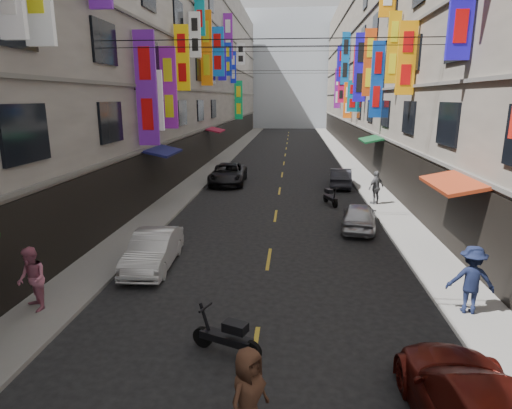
% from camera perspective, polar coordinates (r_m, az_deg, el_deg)
% --- Properties ---
extents(sidewalk_left, '(2.00, 90.00, 0.12)m').
position_cam_1_polar(sidewalk_left, '(39.90, -4.95, 5.68)').
color(sidewalk_left, slate).
rests_on(sidewalk_left, ground).
extents(sidewalk_right, '(2.00, 90.00, 0.12)m').
position_cam_1_polar(sidewalk_right, '(39.66, 12.47, 5.35)').
color(sidewalk_right, slate).
rests_on(sidewalk_right, ground).
extents(building_row_left, '(10.14, 90.00, 19.00)m').
position_cam_1_polar(building_row_left, '(41.11, -13.96, 18.76)').
color(building_row_left, gray).
rests_on(building_row_left, ground).
extents(building_row_right, '(10.14, 90.00, 19.00)m').
position_cam_1_polar(building_row_right, '(40.64, 22.06, 18.24)').
color(building_row_right, gray).
rests_on(building_row_right, ground).
extents(haze_block, '(18.00, 8.00, 22.00)m').
position_cam_1_polar(haze_block, '(89.05, 4.64, 17.31)').
color(haze_block, '#B0BAC5').
rests_on(haze_block, ground).
extents(shop_signage, '(14.00, 55.00, 12.24)m').
position_cam_1_polar(shop_signage, '(32.35, 3.73, 19.68)').
color(shop_signage, '#0E1CA5').
rests_on(shop_signage, ground).
extents(street_awnings, '(13.99, 35.20, 0.41)m').
position_cam_1_polar(street_awnings, '(23.16, -0.22, 7.05)').
color(street_awnings, '#144A13').
rests_on(street_awnings, ground).
extents(overhead_cables, '(14.00, 38.04, 1.24)m').
position_cam_1_polar(overhead_cables, '(27.07, 3.42, 20.34)').
color(overhead_cables, black).
rests_on(overhead_cables, ground).
extents(lane_markings, '(0.12, 80.20, 0.01)m').
position_cam_1_polar(lane_markings, '(36.37, 3.62, 4.81)').
color(lane_markings, gold).
rests_on(lane_markings, ground).
extents(scooter_crossing, '(1.71, 0.84, 1.14)m').
position_cam_1_polar(scooter_crossing, '(10.36, -3.86, -17.20)').
color(scooter_crossing, black).
rests_on(scooter_crossing, ground).
extents(scooter_far_right, '(0.77, 1.75, 1.14)m').
position_cam_1_polar(scooter_far_right, '(24.17, 9.86, 0.98)').
color(scooter_far_right, black).
rests_on(scooter_far_right, ground).
extents(car_left_mid, '(1.54, 3.94, 1.28)m').
position_cam_1_polar(car_left_mid, '(15.47, -13.55, -5.90)').
color(car_left_mid, silver).
rests_on(car_left_mid, ground).
extents(car_left_far, '(2.50, 5.13, 1.40)m').
position_cam_1_polar(car_left_far, '(29.72, -3.74, 4.09)').
color(car_left_far, black).
rests_on(car_left_far, ground).
extents(car_right_mid, '(2.07, 3.87, 1.25)m').
position_cam_1_polar(car_right_mid, '(19.85, 13.59, -1.52)').
color(car_right_mid, '#BCBCC1').
rests_on(car_right_mid, ground).
extents(car_right_far, '(1.64, 3.95, 1.27)m').
position_cam_1_polar(car_right_far, '(29.13, 11.18, 3.52)').
color(car_right_far, '#23232A').
rests_on(car_right_far, ground).
extents(pedestrian_lfar, '(1.05, 1.04, 1.80)m').
position_cam_1_polar(pedestrian_lfar, '(13.28, -27.72, -8.82)').
color(pedestrian_lfar, '#BF6580').
rests_on(pedestrian_lfar, sidewalk_left).
extents(pedestrian_rnear, '(1.30, 0.80, 1.89)m').
position_cam_1_polar(pedestrian_rnear, '(13.02, 26.77, -8.93)').
color(pedestrian_rnear, '#131A36').
rests_on(pedestrian_rnear, sidewalk_right).
extents(pedestrian_rfar, '(1.23, 1.14, 1.83)m').
position_cam_1_polar(pedestrian_rfar, '(24.37, 15.72, 2.20)').
color(pedestrian_rfar, slate).
rests_on(pedestrian_rfar, sidewalk_right).
extents(pedestrian_crossing, '(0.96, 1.04, 1.75)m').
position_cam_1_polar(pedestrian_crossing, '(7.98, -1.05, -24.13)').
color(pedestrian_crossing, '#492B1D').
rests_on(pedestrian_crossing, ground).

